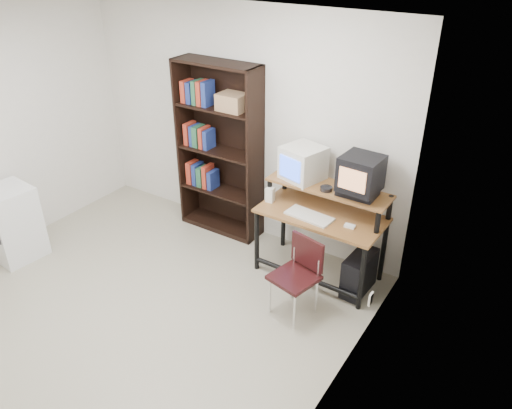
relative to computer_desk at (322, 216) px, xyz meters
The scene contains 18 objects.
floor 2.16m from the computer_desk, 127.51° to the right, with size 4.00×4.00×0.01m, color #A8A28B.
ceiling 2.80m from the computer_desk, 127.51° to the right, with size 4.00×4.00×0.01m, color white.
back_wall 1.44m from the computer_desk, 163.12° to the left, with size 4.00×0.01×2.60m, color silver.
right_wall 1.89m from the computer_desk, 65.05° to the right, with size 0.01×4.00×2.60m, color silver.
computer_desk is the anchor object (origin of this frame).
crt_monitor 0.56m from the computer_desk, 156.45° to the left, with size 0.45×0.45×0.35m.
vcr 0.45m from the computer_desk, 16.59° to the left, with size 0.36×0.26×0.08m, color black.
crt_tv 0.62m from the computer_desk, 13.42° to the left, with size 0.38×0.38×0.34m.
cd_spindle 0.30m from the computer_desk, 44.81° to the left, with size 0.12×0.12×0.05m, color #26262B.
keyboard 0.17m from the computer_desk, 116.17° to the right, with size 0.47×0.21×0.04m, color silver.
mousepad 0.34m from the computer_desk, 18.65° to the right, with size 0.22×0.18×0.01m, color black.
mouse 0.36m from the computer_desk, 17.71° to the right, with size 0.10×0.06×0.03m, color white.
desk_speaker 0.58m from the computer_desk, behind, with size 0.08×0.07×0.17m, color silver.
pc_tower 0.67m from the computer_desk, ahead, with size 0.20×0.45×0.42m, color black.
school_chair 0.68m from the computer_desk, 81.74° to the right, with size 0.46×0.46×0.76m.
bookshelf 1.48m from the computer_desk, behind, with size 1.01×0.34×2.01m.
mini_fridge 3.34m from the computer_desk, 153.02° to the right, with size 0.53×0.54×0.82m.
wall_outlet 0.96m from the computer_desk, 32.45° to the right, with size 0.02×0.08×0.12m, color beige.
Camera 1 is at (3.02, -2.36, 3.20)m, focal length 35.00 mm.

